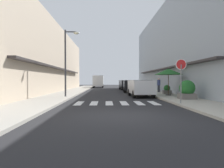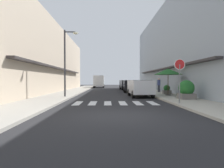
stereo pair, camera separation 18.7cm
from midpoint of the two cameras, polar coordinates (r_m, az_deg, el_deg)
name	(u,v)px [view 2 (the right image)]	position (r m, az deg, el deg)	size (l,w,h in m)	color
ground_plane	(112,93)	(23.12, 0.18, -2.53)	(82.34, 82.34, 0.00)	#232326
sidewalk_left	(70,92)	(23.50, -11.76, -2.35)	(2.89, 52.40, 0.12)	#9E998E
sidewalk_right	(153,92)	(23.74, 11.99, -2.31)	(2.89, 52.40, 0.12)	#ADA899
building_row_left	(38,59)	(25.45, -20.25, 6.88)	(5.50, 35.69, 8.11)	#C6B299
building_row_right	(184,48)	(26.01, 20.20, 9.75)	(5.50, 35.69, 10.82)	#939EA8
crosswalk	(115,103)	(12.62, 1.37, -5.52)	(5.20, 2.20, 0.01)	silver
parked_car_near	(140,86)	(17.51, 8.41, -0.68)	(1.88, 4.08, 1.47)	silver
parked_car_mid	(131,85)	(24.16, 5.74, -0.19)	(1.97, 4.29, 1.47)	black
parked_car_far	(126,84)	(30.22, 4.33, 0.07)	(1.92, 4.51, 1.47)	black
delivery_van	(99,81)	(39.53, -3.62, 1.01)	(2.02, 5.40, 2.37)	silver
round_street_sign	(180,69)	(12.25, 19.31, 4.03)	(0.65, 0.07, 2.59)	slate
street_lamp	(67,56)	(16.85, -12.51, 7.86)	(1.19, 0.28, 5.47)	#38383D
cafe_umbrella	(168,72)	(18.41, 16.14, 3.43)	(2.50, 2.50, 2.39)	#262626
planter_corner	(186,90)	(15.16, 20.96, -1.60)	(1.12, 1.12, 1.35)	slate
planter_midblock	(167,90)	(20.01, 15.74, -1.65)	(0.72, 0.72, 0.88)	slate
pedestrian_walking_near	(159,85)	(22.93, 13.57, -0.21)	(0.34, 0.34, 1.59)	#282B33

